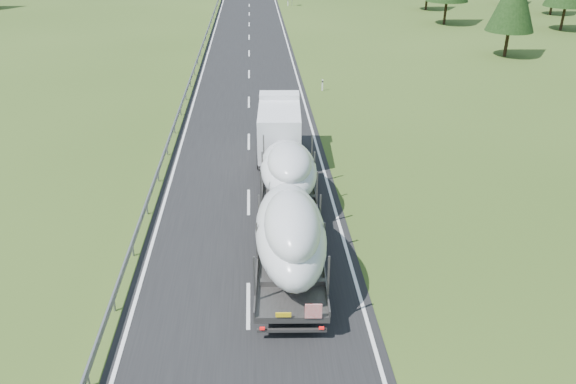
{
  "coord_description": "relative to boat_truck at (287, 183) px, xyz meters",
  "views": [
    {
      "loc": [
        0.49,
        -18.24,
        14.23
      ],
      "look_at": [
        1.98,
        6.01,
        2.06
      ],
      "focal_mm": 35.0,
      "sensor_mm": 36.0,
      "label": 1
    }
  ],
  "objects": [
    {
      "name": "ground",
      "position": [
        -1.98,
        -6.71,
        -2.23
      ],
      "size": [
        400.0,
        400.0,
        0.0
      ],
      "primitive_type": "plane",
      "color": "#344A18",
      "rests_on": "ground"
    },
    {
      "name": "boat_truck",
      "position": [
        0.0,
        0.0,
        0.0
      ],
      "size": [
        3.53,
        20.03,
        4.28
      ],
      "color": "white",
      "rests_on": "ground"
    }
  ]
}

